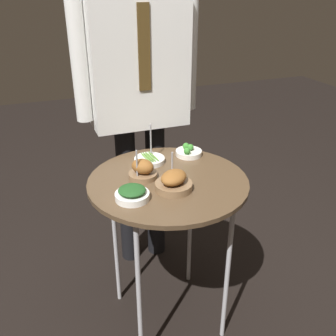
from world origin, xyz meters
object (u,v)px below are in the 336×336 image
Objects in this scene: serving_cart at (168,193)px; bowl_roast_far_rim at (143,170)px; bowl_roast_back_right at (174,182)px; bowl_spinach_front_left at (132,194)px; bowl_broccoli_front_right at (189,152)px; bowl_asparagus_near_rim at (149,159)px; waiter_figure at (138,78)px.

bowl_roast_far_rim reaches higher than serving_cart.
bowl_spinach_front_left is at bearing -175.68° from bowl_roast_back_right.
bowl_broccoli_front_right is (0.34, 0.28, -0.01)m from bowl_spinach_front_left.
serving_cart is at bearing -132.71° from bowl_broccoli_front_right.
bowl_asparagus_near_rim is 1.36× the size of bowl_broccoli_front_right.
serving_cart is 0.61m from waiter_figure.
bowl_asparagus_near_rim is (-0.01, 0.26, -0.02)m from bowl_roast_back_right.
waiter_figure reaches higher than bowl_roast_back_right.
serving_cart is 0.45× the size of waiter_figure.
bowl_spinach_front_left is 0.77× the size of bowl_asparagus_near_rim.
bowl_broccoli_front_right is at bearing 27.29° from bowl_roast_far_rim.
serving_cart is 5.77× the size of bowl_roast_far_rim.
bowl_roast_back_right is 1.23× the size of bowl_broccoli_front_right.
serving_cart is at bearing 83.89° from bowl_roast_back_right.
bowl_broccoli_front_right is (0.18, 0.26, -0.02)m from bowl_roast_back_right.
waiter_figure reaches higher than bowl_roast_far_rim.
bowl_roast_far_rim is 0.89× the size of bowl_roast_back_right.
bowl_spinach_front_left is at bearing -140.95° from bowl_broccoli_front_right.
serving_cart is at bearing -83.98° from bowl_asparagus_near_rim.
serving_cart is at bearing -94.00° from waiter_figure.
bowl_spinach_front_left is at bearing -151.31° from serving_cart.
bowl_roast_far_rim is 0.15m from bowl_asparagus_near_rim.
bowl_spinach_front_left is 0.68m from waiter_figure.
bowl_spinach_front_left is 0.44m from bowl_broccoli_front_right.
serving_cart is 0.21m from bowl_spinach_front_left.
bowl_roast_back_right is (0.08, -0.13, -0.00)m from bowl_roast_far_rim.
bowl_roast_far_rim is 0.29m from bowl_broccoli_front_right.
bowl_spinach_front_left is 0.08× the size of waiter_figure.
bowl_roast_back_right is 0.63m from waiter_figure.
waiter_figure reaches higher than bowl_broccoli_front_right.
waiter_figure is (-0.13, 0.31, 0.28)m from bowl_broccoli_front_right.
bowl_spinach_front_left is at bearing -109.46° from waiter_figure.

